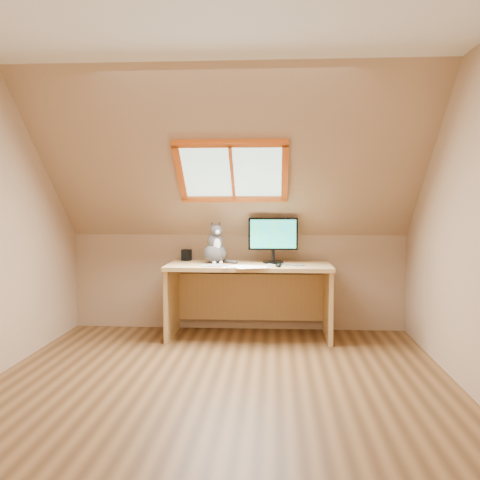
{
  "coord_description": "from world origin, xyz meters",
  "views": [
    {
      "loc": [
        0.39,
        -3.86,
        1.34
      ],
      "look_at": [
        0.07,
        1.0,
        1.0
      ],
      "focal_mm": 40.0,
      "sensor_mm": 36.0,
      "label": 1
    }
  ],
  "objects": [
    {
      "name": "papers",
      "position": [
        0.13,
        1.12,
        0.74
      ],
      "size": [
        0.35,
        0.3,
        0.01
      ],
      "color": "white",
      "rests_on": "desk"
    },
    {
      "name": "room_shell",
      "position": [
        0.0,
        -0.09,
        1.43
      ],
      "size": [
        3.52,
        3.52,
        2.41
      ],
      "color": "tan",
      "rests_on": "ground"
    },
    {
      "name": "cat",
      "position": [
        -0.2,
        1.41,
        0.89
      ],
      "size": [
        0.31,
        0.34,
        0.43
      ],
      "color": "#484240",
      "rests_on": "desk"
    },
    {
      "name": "mouse",
      "position": [
        0.43,
        1.15,
        0.75
      ],
      "size": [
        0.06,
        0.11,
        0.03
      ],
      "primitive_type": "ellipsoid",
      "rotation": [
        0.0,
        0.0,
        0.04
      ],
      "color": "black",
      "rests_on": "desk"
    },
    {
      "name": "desk_speaker",
      "position": [
        -0.53,
        1.63,
        0.79
      ],
      "size": [
        0.1,
        0.1,
        0.12
      ],
      "primitive_type": "cube",
      "rotation": [
        0.0,
        0.0,
        -0.34
      ],
      "color": "black",
      "rests_on": "desk"
    },
    {
      "name": "desk",
      "position": [
        0.14,
        1.45,
        0.51
      ],
      "size": [
        1.61,
        0.7,
        0.73
      ],
      "color": "tan",
      "rests_on": "ground"
    },
    {
      "name": "ground",
      "position": [
        0.0,
        0.0,
        0.0
      ],
      "size": [
        3.5,
        3.5,
        0.0
      ],
      "primitive_type": "plane",
      "color": "brown",
      "rests_on": "ground"
    },
    {
      "name": "cables",
      "position": [
        0.46,
        1.26,
        0.74
      ],
      "size": [
        0.51,
        0.26,
        0.01
      ],
      "color": "silver",
      "rests_on": "desk"
    },
    {
      "name": "graphics_tablet",
      "position": [
        -0.17,
        1.19,
        0.74
      ],
      "size": [
        0.26,
        0.18,
        0.01
      ],
      "primitive_type": "cube",
      "rotation": [
        0.0,
        0.0,
        -0.02
      ],
      "color": "#B2B2B7",
      "rests_on": "desk"
    },
    {
      "name": "monitor",
      "position": [
        0.37,
        1.47,
        1.0
      ],
      "size": [
        0.49,
        0.21,
        0.45
      ],
      "color": "black",
      "rests_on": "desk"
    }
  ]
}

